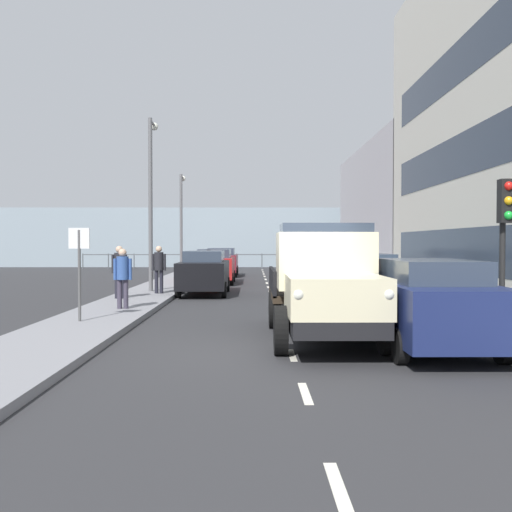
# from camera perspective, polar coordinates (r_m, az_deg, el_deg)

# --- Properties ---
(ground_plane) EXTENTS (80.00, 80.00, 0.00)m
(ground_plane) POSITION_cam_1_polar(r_m,az_deg,el_deg) (22.12, 1.52, -3.94)
(ground_plane) COLOR #2D2D30
(sidewalk_left) EXTENTS (2.26, 44.43, 0.15)m
(sidewalk_left) POSITION_cam_1_polar(r_m,az_deg,el_deg) (22.76, 13.48, -3.64)
(sidewalk_left) COLOR gray
(sidewalk_left) RESTS_ON ground_plane
(sidewalk_right) EXTENTS (2.26, 44.43, 0.15)m
(sidewalk_right) POSITION_cam_1_polar(r_m,az_deg,el_deg) (22.46, -10.60, -3.69)
(sidewalk_right) COLOR gray
(sidewalk_right) RESTS_ON ground_plane
(road_centreline_markings) EXTENTS (0.12, 41.21, 0.01)m
(road_centreline_markings) POSITION_cam_1_polar(r_m,az_deg,el_deg) (21.99, 1.53, -3.96)
(road_centreline_markings) COLOR silver
(road_centreline_markings) RESTS_ON ground_plane
(building_far_block) EXTENTS (7.72, 15.77, 7.83)m
(building_far_block) POSITION_cam_1_polar(r_m,az_deg,el_deg) (35.50, 16.78, 4.33)
(building_far_block) COLOR #B7B2B7
(building_far_block) RESTS_ON ground_plane
(sea_horizon) EXTENTS (80.00, 0.80, 5.00)m
(sea_horizon) POSITION_cam_1_polar(r_m,az_deg,el_deg) (47.24, 0.54, 1.91)
(sea_horizon) COLOR #84939E
(sea_horizon) RESTS_ON ground_plane
(seawall_railing) EXTENTS (28.08, 0.08, 1.20)m
(seawall_railing) POSITION_cam_1_polar(r_m,az_deg,el_deg) (43.65, 0.61, -0.12)
(seawall_railing) COLOR #4C5156
(seawall_railing) RESTS_ON ground_plane
(truck_vintage_cream) EXTENTS (2.17, 5.64, 2.43)m
(truck_vintage_cream) POSITION_cam_1_polar(r_m,az_deg,el_deg) (11.54, 7.02, -2.94)
(truck_vintage_cream) COLOR black
(truck_vintage_cream) RESTS_ON ground_plane
(car_navy_kerbside_near) EXTENTS (1.91, 4.54, 1.72)m
(car_navy_kerbside_near) POSITION_cam_1_polar(r_m,az_deg,el_deg) (11.25, 17.00, -4.53)
(car_navy_kerbside_near) COLOR navy
(car_navy_kerbside_near) RESTS_ON ground_plane
(car_teal_kerbside_1) EXTENTS (1.76, 4.38, 1.72)m
(car_teal_kerbside_1) POSITION_cam_1_polar(r_m,az_deg,el_deg) (17.14, 10.93, -2.50)
(car_teal_kerbside_1) COLOR #1E6670
(car_teal_kerbside_1) RESTS_ON ground_plane
(car_grey_kerbside_2) EXTENTS (1.75, 4.24, 1.72)m
(car_grey_kerbside_2) POSITION_cam_1_polar(r_m,az_deg,el_deg) (23.12, 7.98, -1.50)
(car_grey_kerbside_2) COLOR slate
(car_grey_kerbside_2) RESTS_ON ground_plane
(car_silver_kerbside_3) EXTENTS (1.77, 4.36, 1.72)m
(car_silver_kerbside_3) POSITION_cam_1_polar(r_m,az_deg,el_deg) (28.15, 6.49, -0.99)
(car_silver_kerbside_3) COLOR #B7BABF
(car_silver_kerbside_3) RESTS_ON ground_plane
(car_black_oppositeside_0) EXTENTS (1.88, 4.28, 1.72)m
(car_black_oppositeside_0) POSITION_cam_1_polar(r_m,az_deg,el_deg) (22.09, -5.31, -1.62)
(car_black_oppositeside_0) COLOR black
(car_black_oppositeside_0) RESTS_ON ground_plane
(car_red_oppositeside_1) EXTENTS (1.98, 4.11, 1.72)m
(car_red_oppositeside_1) POSITION_cam_1_polar(r_m,az_deg,el_deg) (28.00, -4.25, -0.99)
(car_red_oppositeside_1) COLOR #B21E1E
(car_red_oppositeside_1) RESTS_ON ground_plane
(car_maroon_oppositeside_2) EXTENTS (1.98, 4.02, 1.72)m
(car_maroon_oppositeside_2) POSITION_cam_1_polar(r_m,az_deg,el_deg) (34.08, -3.55, -0.57)
(car_maroon_oppositeside_2) COLOR maroon
(car_maroon_oppositeside_2) RESTS_ON ground_plane
(pedestrian_couple_a) EXTENTS (0.53, 0.34, 1.73)m
(pedestrian_couple_a) POSITION_cam_1_polar(r_m,az_deg,el_deg) (16.44, -13.45, -1.73)
(pedestrian_couple_a) COLOR #383342
(pedestrian_couple_a) RESTS_ON sidewalk_right
(pedestrian_strolling) EXTENTS (0.53, 0.34, 1.78)m
(pedestrian_strolling) POSITION_cam_1_polar(r_m,az_deg,el_deg) (19.51, -13.77, -1.14)
(pedestrian_strolling) COLOR black
(pedestrian_strolling) RESTS_ON sidewalk_right
(pedestrian_with_bag) EXTENTS (0.53, 0.34, 1.77)m
(pedestrian_with_bag) POSITION_cam_1_polar(r_m,az_deg,el_deg) (21.16, -9.88, -0.95)
(pedestrian_with_bag) COLOR black
(pedestrian_with_bag) RESTS_ON sidewalk_right
(traffic_light_near) EXTENTS (0.28, 0.41, 3.20)m
(traffic_light_near) POSITION_cam_1_polar(r_m,az_deg,el_deg) (12.67, 24.05, 3.20)
(traffic_light_near) COLOR black
(traffic_light_near) RESTS_ON sidewalk_left
(lamp_post_promenade) EXTENTS (0.32, 1.14, 6.77)m
(lamp_post_promenade) POSITION_cam_1_polar(r_m,az_deg,el_deg) (22.50, -10.65, 6.74)
(lamp_post_promenade) COLOR #59595B
(lamp_post_promenade) RESTS_ON sidewalk_right
(lamp_post_far) EXTENTS (0.32, 1.14, 5.81)m
(lamp_post_far) POSITION_cam_1_polar(r_m,az_deg,el_deg) (32.40, -7.61, 4.20)
(lamp_post_far) COLOR #59595B
(lamp_post_far) RESTS_ON sidewalk_right
(street_sign) EXTENTS (0.50, 0.07, 2.25)m
(street_sign) POSITION_cam_1_polar(r_m,az_deg,el_deg) (14.09, -17.58, -0.16)
(street_sign) COLOR #4C4C4C
(street_sign) RESTS_ON sidewalk_right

